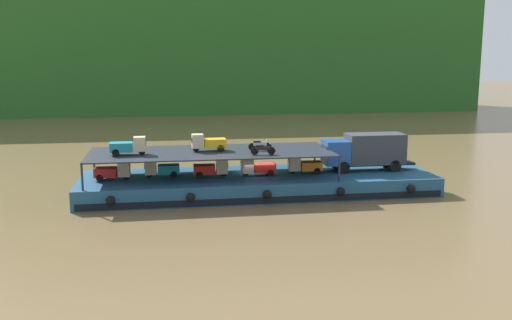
% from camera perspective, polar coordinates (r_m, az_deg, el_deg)
% --- Properties ---
extents(ground_plane, '(400.00, 400.00, 0.00)m').
position_cam_1_polar(ground_plane, '(46.71, 0.19, -3.26)').
color(ground_plane, brown).
extents(hillside_far_bank, '(112.13, 27.91, 35.00)m').
position_cam_1_polar(hillside_far_bank, '(121.29, -5.89, 14.38)').
color(hillside_far_bank, '#286023').
rests_on(hillside_far_bank, ground).
extents(cargo_barge, '(28.44, 8.67, 1.50)m').
position_cam_1_polar(cargo_barge, '(46.51, 0.20, -2.37)').
color(cargo_barge, navy).
rests_on(cargo_barge, ground).
extents(covered_lorry, '(7.86, 2.31, 3.10)m').
position_cam_1_polar(covered_lorry, '(48.65, 10.94, 0.94)').
color(covered_lorry, '#1E4C99').
rests_on(covered_lorry, cargo_barge).
extents(cargo_rack, '(19.24, 7.35, 2.00)m').
position_cam_1_polar(cargo_rack, '(45.56, -4.53, 0.78)').
color(cargo_rack, '#232833').
rests_on(cargo_rack, cargo_barge).
extents(mini_truck_lower_stern, '(2.77, 1.26, 1.38)m').
position_cam_1_polar(mini_truck_lower_stern, '(45.59, -14.13, -1.09)').
color(mini_truck_lower_stern, red).
rests_on(mini_truck_lower_stern, cargo_barge).
extents(mini_truck_lower_aft, '(2.75, 1.21, 1.38)m').
position_cam_1_polar(mini_truck_lower_aft, '(45.84, -9.45, -0.85)').
color(mini_truck_lower_aft, teal).
rests_on(mini_truck_lower_aft, cargo_barge).
extents(mini_truck_lower_mid, '(2.79, 1.28, 1.38)m').
position_cam_1_polar(mini_truck_lower_mid, '(45.46, -4.50, -0.84)').
color(mini_truck_lower_mid, red).
rests_on(mini_truck_lower_mid, cargo_barge).
extents(mini_truck_lower_fore, '(2.78, 1.27, 1.38)m').
position_cam_1_polar(mini_truck_lower_fore, '(45.78, 0.15, -0.73)').
color(mini_truck_lower_fore, red).
rests_on(mini_truck_lower_fore, cargo_barge).
extents(mini_truck_lower_bow, '(2.79, 1.29, 1.38)m').
position_cam_1_polar(mini_truck_lower_bow, '(46.80, 4.86, -0.52)').
color(mini_truck_lower_bow, orange).
rests_on(mini_truck_lower_bow, cargo_barge).
extents(mini_truck_upper_stern, '(2.77, 1.26, 1.38)m').
position_cam_1_polar(mini_truck_upper_stern, '(44.82, -12.65, 1.38)').
color(mini_truck_upper_stern, teal).
rests_on(mini_truck_upper_stern, cargo_rack).
extents(mini_truck_upper_mid, '(2.77, 1.25, 1.38)m').
position_cam_1_polar(mini_truck_upper_mid, '(45.70, -4.83, 1.76)').
color(mini_truck_upper_mid, gold).
rests_on(mini_truck_upper_mid, cargo_rack).
extents(motorcycle_upper_port, '(1.90, 0.55, 0.87)m').
position_cam_1_polar(motorcycle_upper_port, '(43.81, 0.68, 1.09)').
color(motorcycle_upper_port, black).
rests_on(motorcycle_upper_port, cargo_rack).
extents(motorcycle_upper_centre, '(1.90, 0.55, 0.87)m').
position_cam_1_polar(motorcycle_upper_centre, '(45.97, 0.37, 1.52)').
color(motorcycle_upper_centre, black).
rests_on(motorcycle_upper_centre, cargo_rack).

